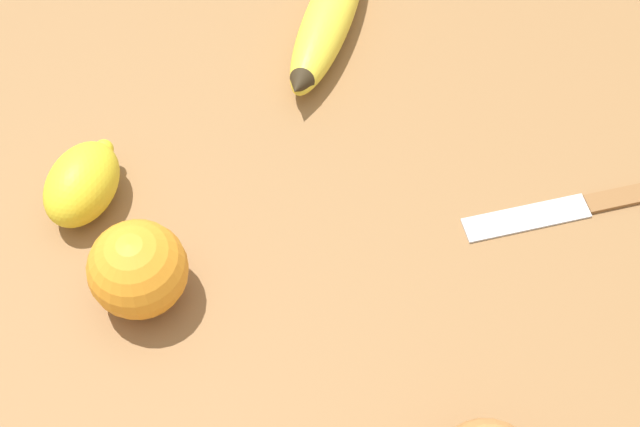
{
  "coord_description": "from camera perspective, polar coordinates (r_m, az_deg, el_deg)",
  "views": [
    {
      "loc": [
        0.14,
        -0.41,
        0.59
      ],
      "look_at": [
        -0.0,
        -0.08,
        0.03
      ],
      "focal_mm": 50.0,
      "sensor_mm": 36.0,
      "label": 1
    }
  ],
  "objects": [
    {
      "name": "banana",
      "position": [
        0.81,
        0.54,
        12.4
      ],
      "size": [
        0.06,
        0.2,
        0.04
      ],
      "rotation": [
        0.0,
        0.0,
        4.84
      ],
      "color": "yellow",
      "rests_on": "ground_plane"
    },
    {
      "name": "orange",
      "position": [
        0.65,
        -11.58,
        -3.53
      ],
      "size": [
        0.07,
        0.07,
        0.07
      ],
      "color": "orange",
      "rests_on": "ground_plane"
    },
    {
      "name": "ground_plane",
      "position": [
        0.74,
        2.85,
        3.97
      ],
      "size": [
        3.0,
        3.0,
        0.0
      ],
      "primitive_type": "plane",
      "color": "olive"
    },
    {
      "name": "paring_knife",
      "position": [
        0.73,
        16.44,
        0.53
      ],
      "size": [
        0.16,
        0.13,
        0.01
      ],
      "rotation": [
        0.0,
        0.0,
        2.23
      ],
      "color": "silver",
      "rests_on": "ground_plane"
    },
    {
      "name": "lemon",
      "position": [
        0.71,
        -14.97,
        1.87
      ],
      "size": [
        0.06,
        0.08,
        0.05
      ],
      "rotation": [
        0.0,
        0.0,
        1.63
      ],
      "color": "yellow",
      "rests_on": "ground_plane"
    }
  ]
}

